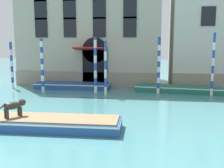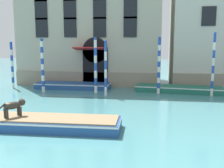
{
  "view_description": "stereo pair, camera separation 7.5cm",
  "coord_description": "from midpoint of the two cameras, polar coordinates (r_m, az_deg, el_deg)",
  "views": [
    {
      "loc": [
        6.82,
        -4.84,
        3.84
      ],
      "look_at": [
        4.41,
        12.07,
        1.2
      ],
      "focal_mm": 42.0,
      "sensor_mm": 36.0,
      "label": 1
    },
    {
      "loc": [
        6.89,
        -4.83,
        3.84
      ],
      "look_at": [
        4.41,
        12.07,
        1.2
      ],
      "focal_mm": 42.0,
      "sensor_mm": 36.0,
      "label": 2
    }
  ],
  "objects": [
    {
      "name": "boat_foreground",
      "position": [
        12.56,
        -16.42,
        -7.99
      ],
      "size": [
        7.86,
        1.95,
        0.55
      ],
      "rotation": [
        0.0,
        0.0,
        0.03
      ],
      "color": "#234C8C",
      "rests_on": "ground_plane"
    },
    {
      "name": "boat_moored_far",
      "position": [
        21.54,
        14.11,
        -1.05
      ],
      "size": [
        6.87,
        2.62,
        0.49
      ],
      "rotation": [
        0.0,
        0.0,
        -0.13
      ],
      "color": "#1E6651",
      "rests_on": "ground_plane"
    },
    {
      "name": "mooring_pole_0",
      "position": [
        21.45,
        -15.05,
        3.97
      ],
      "size": [
        0.25,
        0.25,
        4.27
      ],
      "color": "white",
      "rests_on": "ground_plane"
    },
    {
      "name": "mooring_pole_2",
      "position": [
        20.33,
        -3.75,
        4.12
      ],
      "size": [
        0.24,
        0.24,
        4.35
      ],
      "color": "white",
      "rests_on": "ground_plane"
    },
    {
      "name": "palazzo_left",
      "position": [
        26.61,
        -4.49,
        13.61
      ],
      "size": [
        13.3,
        7.4,
        12.22
      ],
      "color": "#B2A893",
      "rests_on": "ground_plane"
    },
    {
      "name": "mooring_pole_4",
      "position": [
        20.46,
        10.03,
        4.06
      ],
      "size": [
        0.23,
        0.23,
        4.37
      ],
      "color": "white",
      "rests_on": "ground_plane"
    },
    {
      "name": "mooring_pole_3",
      "position": [
        19.34,
        -1.54,
        3.54
      ],
      "size": [
        0.2,
        0.2,
        4.12
      ],
      "color": "white",
      "rests_on": "ground_plane"
    },
    {
      "name": "mooring_pole_1",
      "position": [
        20.51,
        21.03,
        4.04
      ],
      "size": [
        0.2,
        0.2,
        4.68
      ],
      "color": "white",
      "rests_on": "ground_plane"
    },
    {
      "name": "mooring_pole_5",
      "position": [
        24.24,
        -21.09,
        3.92
      ],
      "size": [
        0.23,
        0.23,
        4.03
      ],
      "color": "white",
      "rests_on": "ground_plane"
    },
    {
      "name": "boat_moored_near_palazzo",
      "position": [
        22.83,
        -8.66,
        -0.34
      ],
      "size": [
        6.42,
        2.02,
        0.49
      ],
      "rotation": [
        0.0,
        0.0,
        -0.02
      ],
      "color": "#234C8C",
      "rests_on": "ground_plane"
    },
    {
      "name": "dog_on_deck",
      "position": [
        12.69,
        -20.59,
        -4.41
      ],
      "size": [
        0.81,
        1.02,
        0.8
      ],
      "rotation": [
        0.0,
        0.0,
        0.93
      ],
      "color": "#332D28",
      "rests_on": "boat_foreground"
    }
  ]
}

